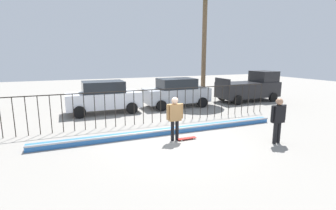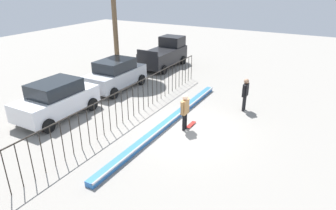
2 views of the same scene
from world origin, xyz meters
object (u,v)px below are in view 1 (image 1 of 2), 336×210
object	(u,v)px
camera_operator	(278,116)
pickup_truck	(250,87)
skateboarder	(175,115)
skateboard	(187,138)
parked_car_white	(104,97)
parked_car_silver	(176,92)

from	to	relation	value
camera_operator	pickup_truck	distance (m)	9.67
skateboarder	skateboard	distance (m)	1.12
skateboard	parked_car_white	xyz separation A→B (m)	(-2.35, 6.41, 0.91)
camera_operator	pickup_truck	size ratio (longest dim) A/B	0.38
camera_operator	skateboarder	bearing A→B (deg)	2.60
pickup_truck	parked_car_silver	bearing A→B (deg)	-176.66
skateboarder	skateboard	xyz separation A→B (m)	(0.49, -0.11, -1.00)
skateboard	camera_operator	xyz separation A→B (m)	(3.05, -1.70, 1.01)
camera_operator	parked_car_silver	world-z (taller)	parked_car_silver
parked_car_white	pickup_truck	xyz separation A→B (m)	(10.85, -0.12, 0.06)
skateboarder	skateboard	size ratio (longest dim) A/B	2.21
skateboarder	pickup_truck	xyz separation A→B (m)	(8.99, 6.18, -0.02)
parked_car_white	pickup_truck	bearing A→B (deg)	2.79
skateboarder	pickup_truck	bearing A→B (deg)	15.62
skateboarder	parked_car_silver	xyz separation A→B (m)	(2.94, 6.34, -0.09)
parked_car_white	parked_car_silver	xyz separation A→B (m)	(4.80, 0.03, 0.00)
parked_car_silver	pickup_truck	world-z (taller)	pickup_truck
parked_car_white	camera_operator	bearing A→B (deg)	-52.90
skateboarder	camera_operator	world-z (taller)	camera_operator
skateboarder	parked_car_white	size ratio (longest dim) A/B	0.41
skateboard	camera_operator	bearing A→B (deg)	-17.20
parked_car_silver	pickup_truck	size ratio (longest dim) A/B	0.91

